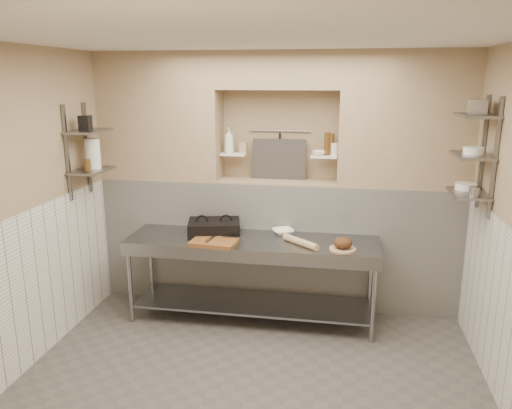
% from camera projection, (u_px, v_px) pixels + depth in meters
% --- Properties ---
extents(floor, '(4.00, 3.90, 0.10)m').
position_uv_depth(floor, '(249.00, 391.00, 4.22)').
color(floor, '#544F4A').
rests_on(floor, ground).
extents(ceiling, '(4.00, 3.90, 0.10)m').
position_uv_depth(ceiling, '(248.00, 29.00, 3.51)').
color(ceiling, silver).
rests_on(ceiling, ground).
extents(wall_left, '(0.10, 3.90, 2.80)m').
position_uv_depth(wall_left, '(10.00, 215.00, 4.20)').
color(wall_left, tan).
rests_on(wall_left, ground).
extents(wall_back, '(4.00, 0.10, 2.80)m').
position_uv_depth(wall_back, '(280.00, 178.00, 5.77)').
color(wall_back, tan).
rests_on(wall_back, ground).
extents(wall_front, '(4.00, 0.10, 2.80)m').
position_uv_depth(wall_front, '(153.00, 372.00, 1.95)').
color(wall_front, tan).
rests_on(wall_front, ground).
extents(backwall_lower, '(4.00, 0.40, 1.40)m').
position_uv_depth(backwall_lower, '(277.00, 242.00, 5.70)').
color(backwall_lower, white).
rests_on(backwall_lower, floor).
extents(alcove_sill, '(1.30, 0.40, 0.02)m').
position_uv_depth(alcove_sill, '(278.00, 181.00, 5.53)').
color(alcove_sill, tan).
rests_on(alcove_sill, backwall_lower).
extents(backwall_pillar_left, '(1.35, 0.40, 1.40)m').
position_uv_depth(backwall_pillar_left, '(161.00, 117.00, 5.58)').
color(backwall_pillar_left, tan).
rests_on(backwall_pillar_left, backwall_lower).
extents(backwall_pillar_right, '(1.35, 0.40, 1.40)m').
position_uv_depth(backwall_pillar_right, '(406.00, 120.00, 5.14)').
color(backwall_pillar_right, tan).
rests_on(backwall_pillar_right, backwall_lower).
extents(backwall_header, '(1.30, 0.40, 0.40)m').
position_uv_depth(backwall_header, '(279.00, 70.00, 5.24)').
color(backwall_header, tan).
rests_on(backwall_header, backwall_lower).
extents(wainscot_left, '(0.02, 3.90, 1.40)m').
position_uv_depth(wainscot_left, '(26.00, 292.00, 4.36)').
color(wainscot_left, white).
rests_on(wainscot_left, floor).
extents(wainscot_right, '(0.02, 3.90, 1.40)m').
position_uv_depth(wainscot_right, '(512.00, 330.00, 3.70)').
color(wainscot_right, white).
rests_on(wainscot_right, floor).
extents(alcove_shelf_left, '(0.28, 0.16, 0.02)m').
position_uv_depth(alcove_shelf_left, '(233.00, 154.00, 5.54)').
color(alcove_shelf_left, white).
rests_on(alcove_shelf_left, backwall_lower).
extents(alcove_shelf_right, '(0.28, 0.16, 0.02)m').
position_uv_depth(alcove_shelf_right, '(324.00, 156.00, 5.38)').
color(alcove_shelf_right, white).
rests_on(alcove_shelf_right, backwall_lower).
extents(utensil_rail, '(0.70, 0.02, 0.02)m').
position_uv_depth(utensil_rail, '(280.00, 131.00, 5.56)').
color(utensil_rail, gray).
rests_on(utensil_rail, wall_back).
extents(hanging_steel, '(0.02, 0.02, 0.30)m').
position_uv_depth(hanging_steel, '(280.00, 146.00, 5.58)').
color(hanging_steel, black).
rests_on(hanging_steel, utensil_rail).
extents(splash_panel, '(0.60, 0.08, 0.45)m').
position_uv_depth(splash_panel, '(279.00, 159.00, 5.57)').
color(splash_panel, '#383330').
rests_on(splash_panel, alcove_sill).
extents(shelf_rail_left_a, '(0.03, 0.03, 0.95)m').
position_uv_depth(shelf_rail_left_a, '(87.00, 148.00, 5.29)').
color(shelf_rail_left_a, slate).
rests_on(shelf_rail_left_a, wall_left).
extents(shelf_rail_left_b, '(0.03, 0.03, 0.95)m').
position_uv_depth(shelf_rail_left_b, '(67.00, 153.00, 4.90)').
color(shelf_rail_left_b, slate).
rests_on(shelf_rail_left_b, wall_left).
extents(wall_shelf_left_lower, '(0.30, 0.50, 0.02)m').
position_uv_depth(wall_shelf_left_lower, '(92.00, 170.00, 5.12)').
color(wall_shelf_left_lower, slate).
rests_on(wall_shelf_left_lower, wall_left).
extents(wall_shelf_left_upper, '(0.30, 0.50, 0.03)m').
position_uv_depth(wall_shelf_left_upper, '(88.00, 131.00, 5.02)').
color(wall_shelf_left_upper, slate).
rests_on(wall_shelf_left_upper, wall_left).
extents(shelf_rail_right_a, '(0.03, 0.03, 1.05)m').
position_uv_depth(shelf_rail_right_a, '(482.00, 153.00, 4.62)').
color(shelf_rail_right_a, slate).
rests_on(shelf_rail_right_a, wall_right).
extents(shelf_rail_right_b, '(0.03, 0.03, 1.05)m').
position_uv_depth(shelf_rail_right_b, '(495.00, 159.00, 4.23)').
color(shelf_rail_right_b, slate).
rests_on(shelf_rail_right_b, wall_right).
extents(wall_shelf_right_lower, '(0.30, 0.50, 0.02)m').
position_uv_depth(wall_shelf_right_lower, '(468.00, 193.00, 4.53)').
color(wall_shelf_right_lower, slate).
rests_on(wall_shelf_right_lower, wall_right).
extents(wall_shelf_right_mid, '(0.30, 0.50, 0.02)m').
position_uv_depth(wall_shelf_right_mid, '(472.00, 155.00, 4.45)').
color(wall_shelf_right_mid, slate).
rests_on(wall_shelf_right_mid, wall_right).
extents(wall_shelf_right_upper, '(0.30, 0.50, 0.03)m').
position_uv_depth(wall_shelf_right_upper, '(477.00, 116.00, 4.36)').
color(wall_shelf_right_upper, slate).
rests_on(wall_shelf_right_upper, wall_right).
extents(prep_table, '(2.60, 0.70, 0.90)m').
position_uv_depth(prep_table, '(252.00, 263.00, 5.21)').
color(prep_table, gray).
rests_on(prep_table, floor).
extents(panini_press, '(0.62, 0.51, 0.15)m').
position_uv_depth(panini_press, '(214.00, 228.00, 5.31)').
color(panini_press, black).
rests_on(panini_press, prep_table).
extents(cutting_board, '(0.48, 0.36, 0.04)m').
position_uv_depth(cutting_board, '(214.00, 242.00, 5.01)').
color(cutting_board, brown).
rests_on(cutting_board, prep_table).
extents(knife_blade, '(0.24, 0.03, 0.01)m').
position_uv_depth(knife_blade, '(233.00, 237.00, 5.08)').
color(knife_blade, gray).
rests_on(knife_blade, cutting_board).
extents(tongs, '(0.06, 0.24, 0.02)m').
position_uv_depth(tongs, '(211.00, 238.00, 5.01)').
color(tongs, gray).
rests_on(tongs, cutting_board).
extents(mixing_bowl, '(0.30, 0.30, 0.06)m').
position_uv_depth(mixing_bowl, '(283.00, 232.00, 5.32)').
color(mixing_bowl, white).
rests_on(mixing_bowl, prep_table).
extents(rolling_pin, '(0.39, 0.35, 0.07)m').
position_uv_depth(rolling_pin, '(300.00, 242.00, 4.97)').
color(rolling_pin, tan).
rests_on(rolling_pin, prep_table).
extents(bread_board, '(0.26, 0.26, 0.01)m').
position_uv_depth(bread_board, '(343.00, 249.00, 4.85)').
color(bread_board, tan).
rests_on(bread_board, prep_table).
extents(bread_loaf, '(0.18, 0.18, 0.11)m').
position_uv_depth(bread_loaf, '(343.00, 243.00, 4.83)').
color(bread_loaf, '#4C2D19').
rests_on(bread_loaf, bread_board).
extents(bottle_soap, '(0.12, 0.12, 0.28)m').
position_uv_depth(bottle_soap, '(229.00, 140.00, 5.50)').
color(bottle_soap, white).
rests_on(bottle_soap, alcove_shelf_left).
extents(jar_alcove, '(0.08, 0.08, 0.12)m').
position_uv_depth(jar_alcove, '(243.00, 147.00, 5.55)').
color(jar_alcove, tan).
rests_on(jar_alcove, alcove_shelf_left).
extents(bowl_alcove, '(0.19, 0.19, 0.05)m').
position_uv_depth(bowl_alcove, '(319.00, 153.00, 5.38)').
color(bowl_alcove, white).
rests_on(bowl_alcove, alcove_shelf_right).
extents(condiment_a, '(0.06, 0.06, 0.23)m').
position_uv_depth(condiment_a, '(331.00, 144.00, 5.36)').
color(condiment_a, '#4B3013').
rests_on(condiment_a, alcove_shelf_right).
extents(condiment_b, '(0.06, 0.06, 0.24)m').
position_uv_depth(condiment_b, '(327.00, 144.00, 5.36)').
color(condiment_b, '#4B3013').
rests_on(condiment_b, alcove_shelf_right).
extents(condiment_c, '(0.08, 0.08, 0.13)m').
position_uv_depth(condiment_c, '(335.00, 149.00, 5.33)').
color(condiment_c, white).
rests_on(condiment_c, alcove_shelf_right).
extents(jug_left, '(0.15, 0.15, 0.31)m').
position_uv_depth(jug_left, '(93.00, 153.00, 5.13)').
color(jug_left, white).
rests_on(jug_left, wall_shelf_left_lower).
extents(jar_left, '(0.07, 0.07, 0.11)m').
position_uv_depth(jar_left, '(87.00, 165.00, 5.03)').
color(jar_left, '#4B3013').
rests_on(jar_left, wall_shelf_left_lower).
extents(box_left_upper, '(0.11, 0.11, 0.15)m').
position_uv_depth(box_left_upper, '(85.00, 123.00, 4.96)').
color(box_left_upper, black).
rests_on(box_left_upper, wall_shelf_left_upper).
extents(bowl_right, '(0.19, 0.19, 0.06)m').
position_uv_depth(bowl_right, '(466.00, 186.00, 4.63)').
color(bowl_right, white).
rests_on(bowl_right, wall_shelf_right_lower).
extents(canister_right, '(0.09, 0.09, 0.09)m').
position_uv_depth(canister_right, '(474.00, 192.00, 4.34)').
color(canister_right, gray).
rests_on(canister_right, wall_shelf_right_lower).
extents(bowl_right_mid, '(0.18, 0.18, 0.06)m').
position_uv_depth(bowl_right_mid, '(473.00, 151.00, 4.42)').
color(bowl_right_mid, white).
rests_on(bowl_right_mid, wall_shelf_right_mid).
extents(basket_right, '(0.21, 0.23, 0.13)m').
position_uv_depth(basket_right, '(477.00, 107.00, 4.35)').
color(basket_right, gray).
rests_on(basket_right, wall_shelf_right_upper).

